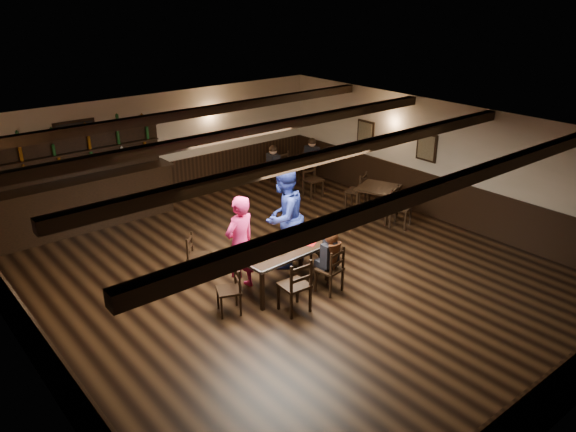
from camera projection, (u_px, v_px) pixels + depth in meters
ground at (290, 277)px, 10.44m from camera, size 10.00×10.00×0.00m
room_shell at (289, 189)px, 9.80m from camera, size 9.02×10.02×2.71m
dining_table at (283, 253)px, 9.86m from camera, size 1.70×0.90×0.75m
chair_near_left at (297, 283)px, 9.11m from camera, size 0.48×0.46×0.97m
chair_near_right at (333, 267)px, 9.74m from camera, size 0.46×0.44×0.87m
chair_end_left at (233, 286)px, 9.18m from camera, size 0.49×0.50×0.83m
chair_end_right at (319, 247)px, 10.54m from camera, size 0.44×0.46×0.82m
chair_far_pushed at (195, 253)px, 10.32m from camera, size 0.53×0.53×0.83m
woman_pink at (240, 244)px, 9.73m from camera, size 0.70×0.52×1.76m
man_blue at (284, 217)px, 10.55m from camera, size 1.15×1.00×1.99m
seated_person at (331, 251)px, 9.66m from camera, size 0.31×0.46×0.75m
cake at (260, 255)px, 9.51m from camera, size 0.30×0.30×0.10m
plate_stack_a at (281, 248)px, 9.68m from camera, size 0.17×0.17×0.16m
plate_stack_b at (289, 241)px, 9.92m from camera, size 0.17×0.17×0.20m
tea_light at (282, 244)px, 9.95m from camera, size 0.05×0.05×0.06m
salt_shaker at (304, 243)px, 9.97m from camera, size 0.03×0.03×0.08m
pepper_shaker at (303, 241)px, 10.05m from camera, size 0.03×0.03×0.08m
drink_glass at (292, 240)px, 10.07m from camera, size 0.07×0.07×0.11m
menu_red at (310, 242)px, 10.09m from camera, size 0.39×0.36×0.00m
menu_blue at (299, 239)px, 10.22m from camera, size 0.36×0.31×0.00m
bar_counter at (82, 196)px, 12.33m from camera, size 4.20×0.70×2.20m
back_table_a at (378, 191)px, 12.87m from camera, size 1.11×1.11×0.75m
back_table_b at (296, 166)px, 14.62m from camera, size 0.93×0.93×0.75m
bg_patron_left at (273, 160)px, 14.45m from camera, size 0.29×0.41×0.76m
bg_patron_right at (312, 152)px, 15.11m from camera, size 0.24×0.38×0.77m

